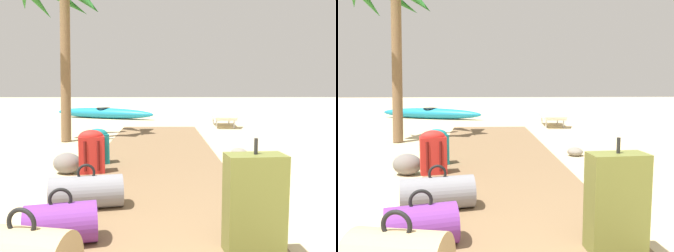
# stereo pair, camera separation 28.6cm
# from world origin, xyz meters

# --- Properties ---
(ground_plane) EXTENTS (60.00, 60.00, 0.00)m
(ground_plane) POSITION_xyz_m (0.00, 3.48, 0.00)
(ground_plane) COLOR #CCB789
(boardwalk) EXTENTS (1.86, 8.69, 0.08)m
(boardwalk) POSITION_xyz_m (0.00, 4.35, 0.04)
(boardwalk) COLOR brown
(boardwalk) RESTS_ON ground
(suitcase_olive) EXTENTS (0.40, 0.23, 0.77)m
(suitcase_olive) POSITION_xyz_m (0.68, 1.51, 0.41)
(suitcase_olive) COLOR olive
(suitcase_olive) RESTS_ON boardwalk
(backpack_teal) EXTENTS (0.36, 0.29, 0.50)m
(backpack_teal) POSITION_xyz_m (-0.84, 4.24, 0.34)
(backpack_teal) COLOR #197A7F
(backpack_teal) RESTS_ON boardwalk
(duffel_bag_grey) EXTENTS (0.69, 0.42, 0.41)m
(duffel_bag_grey) POSITION_xyz_m (-0.60, 2.39, 0.23)
(duffel_bag_grey) COLOR slate
(duffel_bag_grey) RESTS_ON boardwalk
(duffel_bag_purple) EXTENTS (0.54, 0.40, 0.40)m
(duffel_bag_purple) POSITION_xyz_m (-0.63, 1.66, 0.23)
(duffel_bag_purple) COLOR #6B2D84
(duffel_bag_purple) RESTS_ON boardwalk
(backpack_red) EXTENTS (0.36, 0.28, 0.55)m
(backpack_red) POSITION_xyz_m (-0.82, 3.72, 0.37)
(backpack_red) COLOR red
(backpack_red) RESTS_ON boardwalk
(lounge_chair) EXTENTS (0.69, 1.57, 0.79)m
(lounge_chair) POSITION_xyz_m (1.83, 9.38, 0.33)
(lounge_chair) COLOR white
(lounge_chair) RESTS_ON ground
(kayak) EXTENTS (3.78, 1.96, 0.38)m
(kayak) POSITION_xyz_m (-2.01, 11.96, 0.19)
(kayak) COLOR teal
(kayak) RESTS_ON ground
(rock_left_near) EXTENTS (0.45, 0.39, 0.28)m
(rock_left_near) POSITION_xyz_m (-1.20, 3.99, 0.14)
(rock_left_near) COLOR slate
(rock_left_near) RESTS_ON ground
(rock_right_near) EXTENTS (0.37, 0.37, 0.14)m
(rock_right_near) POSITION_xyz_m (1.35, 5.10, 0.07)
(rock_right_near) COLOR gray
(rock_right_near) RESTS_ON ground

